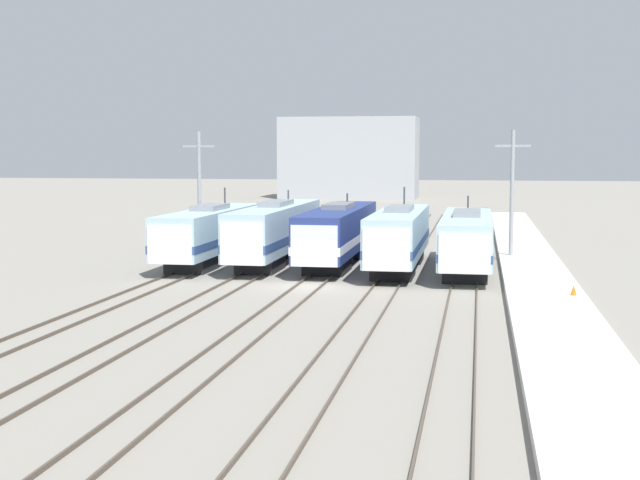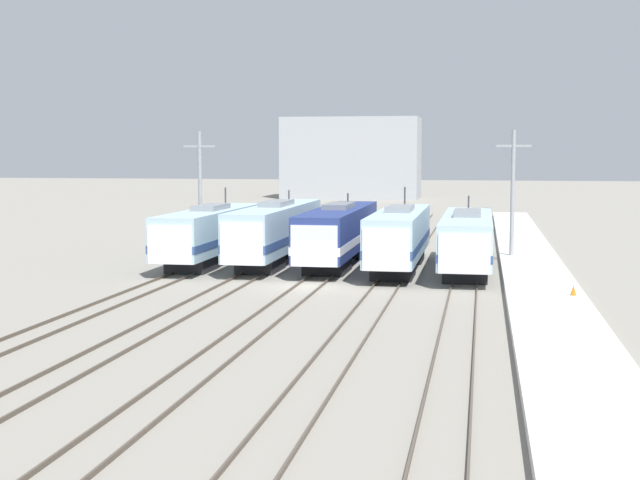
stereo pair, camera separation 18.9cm
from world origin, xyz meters
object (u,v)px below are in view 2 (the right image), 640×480
object	(u,v)px
traffic_cone	(573,290)
catenary_tower_right	(513,192)
locomotive_far_left	(209,234)
catenary_tower_left	(200,190)
locomotive_center_left	(275,231)
locomotive_far_right	(467,240)
locomotive_center	(338,233)
locomotive_center_right	(399,237)

from	to	relation	value
traffic_cone	catenary_tower_right	bearing A→B (deg)	98.28
locomotive_far_left	catenary_tower_right	bearing A→B (deg)	14.49
catenary_tower_left	locomotive_center_left	bearing A→B (deg)	-31.25
locomotive_far_right	catenary_tower_left	world-z (taller)	catenary_tower_left
locomotive_center_left	locomotive_center	distance (m)	4.36
locomotive_center_left	catenary_tower_right	size ratio (longest dim) A/B	2.00
locomotive_center_left	traffic_cone	xyz separation A→B (m)	(18.60, -13.39, -1.51)
locomotive_far_right	catenary_tower_right	xyz separation A→B (m)	(2.99, 6.05, 2.81)
locomotive_center_left	traffic_cone	distance (m)	22.96
locomotive_center_left	catenary_tower_right	world-z (taller)	catenary_tower_right
catenary_tower_left	locomotive_center	bearing A→B (deg)	-20.08
catenary_tower_left	traffic_cone	world-z (taller)	catenary_tower_left
locomotive_far_right	locomotive_center_right	bearing A→B (deg)	-179.94
catenary_tower_right	traffic_cone	distance (m)	18.09
locomotive_far_left	traffic_cone	distance (m)	26.01
locomotive_center	locomotive_center_right	world-z (taller)	locomotive_center_right
locomotive_far_left	locomotive_center_right	distance (m)	13.09
catenary_tower_right	locomotive_far_left	bearing A→B (deg)	-165.51
locomotive_center_left	locomotive_center_right	world-z (taller)	locomotive_center_right
locomotive_far_left	catenary_tower_right	xyz separation A→B (m)	(20.41, 5.27, 2.76)
locomotive_far_left	locomotive_center_right	xyz separation A→B (m)	(13.07, -0.78, 0.05)
locomotive_center	catenary_tower_right	bearing A→B (deg)	18.97
locomotive_far_left	locomotive_center_left	bearing A→B (deg)	15.86
locomotive_center_left	locomotive_center_right	bearing A→B (deg)	-13.02
catenary_tower_right	traffic_cone	bearing A→B (deg)	-81.72
locomotive_center_left	catenary_tower_right	xyz separation A→B (m)	(16.06, 4.04, 2.64)
locomotive_center	locomotive_far_right	distance (m)	8.94
locomotive_far_left	locomotive_center_left	world-z (taller)	locomotive_far_left
locomotive_far_right	catenary_tower_right	distance (m)	7.31
locomotive_center_left	catenary_tower_left	world-z (taller)	catenary_tower_left
catenary_tower_right	traffic_cone	world-z (taller)	catenary_tower_right
locomotive_far_left	traffic_cone	size ratio (longest dim) A/B	31.71
locomotive_far_left	locomotive_far_right	world-z (taller)	locomotive_far_left
locomotive_center_right	traffic_cone	size ratio (longest dim) A/B	31.96
traffic_cone	locomotive_far_left	bearing A→B (deg)	152.11
locomotive_center_left	locomotive_center	bearing A→B (deg)	0.17
locomotive_center	catenary_tower_left	distance (m)	12.03
locomotive_center_right	traffic_cone	distance (m)	15.14
locomotive_far_left	catenary_tower_right	world-z (taller)	catenary_tower_right
locomotive_center_right	catenary_tower_right	xyz separation A→B (m)	(7.35, 6.05, 2.71)
locomotive_center_left	locomotive_far_right	distance (m)	13.22
traffic_cone	catenary_tower_left	bearing A→B (deg)	145.39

